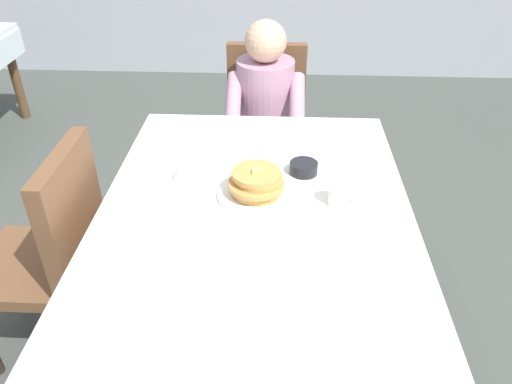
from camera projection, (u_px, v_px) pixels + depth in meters
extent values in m
plane|color=#474C47|center=(255.00, 346.00, 2.18)|extent=(14.00, 14.00, 0.00)
cube|color=white|center=(255.00, 212.00, 1.78)|extent=(1.10, 1.50, 0.04)
cube|color=white|center=(263.00, 140.00, 2.47)|extent=(1.10, 0.01, 0.18)
cube|color=white|center=(106.00, 231.00, 1.86)|extent=(0.01, 1.50, 0.18)
cube|color=white|center=(408.00, 241.00, 1.82)|extent=(0.01, 1.50, 0.18)
cylinder|color=brown|center=(170.00, 191.00, 2.56)|extent=(0.07, 0.07, 0.70)
cylinder|color=brown|center=(355.00, 196.00, 2.52)|extent=(0.07, 0.07, 0.70)
cube|color=brown|center=(266.00, 143.00, 2.83)|extent=(0.44, 0.44, 0.05)
cube|color=brown|center=(267.00, 85.00, 2.85)|extent=(0.44, 0.06, 0.48)
cylinder|color=#2D2319|center=(296.00, 195.00, 2.80)|extent=(0.04, 0.04, 0.40)
cylinder|color=#2D2319|center=(232.00, 193.00, 2.82)|extent=(0.04, 0.04, 0.40)
cylinder|color=#2D2319|center=(295.00, 162.00, 3.10)|extent=(0.04, 0.04, 0.40)
cylinder|color=#2D2319|center=(237.00, 161.00, 3.12)|extent=(0.04, 0.04, 0.40)
cylinder|color=#B2849E|center=(266.00, 103.00, 2.68)|extent=(0.30, 0.30, 0.46)
sphere|color=#D8AD8C|center=(267.00, 41.00, 2.47)|extent=(0.21, 0.21, 0.21)
cylinder|color=#B2849E|center=(297.00, 102.00, 2.52)|extent=(0.08, 0.29, 0.23)
cylinder|color=#B2849E|center=(234.00, 100.00, 2.53)|extent=(0.08, 0.29, 0.23)
cylinder|color=#383D51|center=(279.00, 193.00, 2.78)|extent=(0.10, 0.10, 0.45)
cylinder|color=#383D51|center=(250.00, 192.00, 2.78)|extent=(0.10, 0.10, 0.45)
cube|color=brown|center=(35.00, 266.00, 1.98)|extent=(0.44, 0.44, 0.05)
cube|color=brown|center=(72.00, 213.00, 1.83)|extent=(0.06, 0.44, 0.48)
cylinder|color=#2D2319|center=(25.00, 275.00, 2.26)|extent=(0.04, 0.04, 0.40)
cylinder|color=#2D2319|center=(76.00, 342.00, 1.95)|extent=(0.04, 0.04, 0.40)
cylinder|color=#2D2319|center=(104.00, 278.00, 2.25)|extent=(0.04, 0.04, 0.40)
cylinder|color=white|center=(257.00, 194.00, 1.82)|extent=(0.28, 0.28, 0.02)
cylinder|color=tan|center=(257.00, 190.00, 1.81)|extent=(0.18, 0.18, 0.02)
cylinder|color=tan|center=(256.00, 186.00, 1.81)|extent=(0.19, 0.19, 0.01)
cylinder|color=tan|center=(256.00, 184.00, 1.79)|extent=(0.20, 0.20, 0.02)
cylinder|color=tan|center=(259.00, 178.00, 1.79)|extent=(0.17, 0.17, 0.02)
cylinder|color=tan|center=(256.00, 174.00, 1.78)|extent=(0.18, 0.18, 0.02)
cube|color=#F4E072|center=(257.00, 171.00, 1.77)|extent=(0.03, 0.03, 0.01)
cylinder|color=white|center=(339.00, 194.00, 1.76)|extent=(0.08, 0.08, 0.08)
torus|color=white|center=(353.00, 193.00, 1.76)|extent=(0.05, 0.01, 0.05)
cylinder|color=black|center=(304.00, 168.00, 1.95)|extent=(0.11, 0.11, 0.04)
cone|color=silver|center=(181.00, 171.00, 1.90)|extent=(0.08, 0.08, 0.07)
cube|color=silver|center=(204.00, 197.00, 1.82)|extent=(0.02, 0.18, 0.00)
cube|color=silver|center=(310.00, 200.00, 1.80)|extent=(0.02, 0.20, 0.00)
cube|color=silver|center=(251.00, 246.00, 1.59)|extent=(0.15, 0.03, 0.00)
cube|color=white|center=(157.00, 229.00, 1.66)|extent=(0.18, 0.13, 0.01)
cylinder|color=brown|center=(15.00, 76.00, 3.92)|extent=(0.07, 0.07, 0.70)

